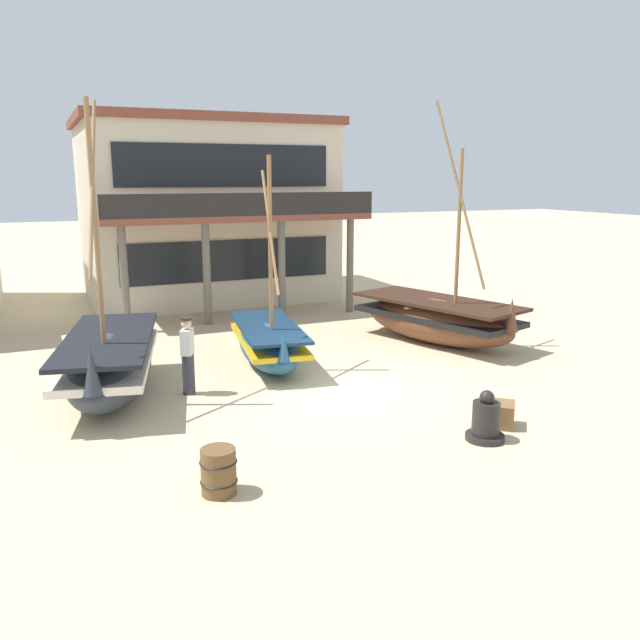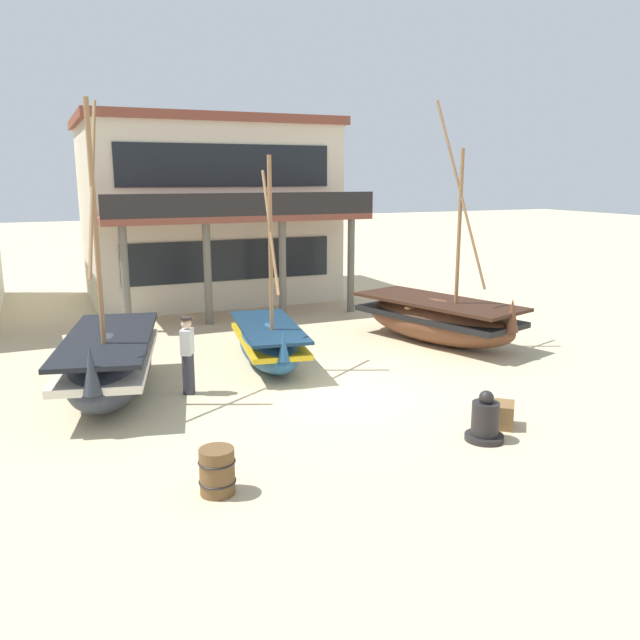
% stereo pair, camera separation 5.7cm
% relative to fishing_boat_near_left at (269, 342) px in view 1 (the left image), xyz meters
% --- Properties ---
extents(ground_plane, '(120.00, 120.00, 0.00)m').
position_rel_fishing_boat_near_left_xyz_m(ground_plane, '(0.69, -2.57, -0.57)').
color(ground_plane, '#CCB78E').
extents(fishing_boat_near_left, '(1.95, 4.02, 5.04)m').
position_rel_fishing_boat_near_left_xyz_m(fishing_boat_near_left, '(0.00, 0.00, 0.00)').
color(fishing_boat_near_left, '#23517A').
rests_on(fishing_boat_near_left, ground).
extents(fishing_boat_centre_large, '(3.27, 5.23, 6.53)m').
position_rel_fishing_boat_near_left_xyz_m(fishing_boat_centre_large, '(5.07, 0.24, 0.10)').
color(fishing_boat_centre_large, brown).
rests_on(fishing_boat_centre_large, ground).
extents(fishing_boat_far_right, '(2.73, 4.97, 6.07)m').
position_rel_fishing_boat_near_left_xyz_m(fishing_boat_far_right, '(-3.83, -0.84, 0.15)').
color(fishing_boat_far_right, '#2D333D').
rests_on(fishing_boat_far_right, ground).
extents(fisherman_by_hull, '(0.36, 0.42, 1.68)m').
position_rel_fishing_boat_near_left_xyz_m(fisherman_by_hull, '(-2.29, -1.37, 0.26)').
color(fisherman_by_hull, '#33333D').
rests_on(fisherman_by_hull, ground).
extents(capstan_winch, '(0.69, 0.69, 0.92)m').
position_rel_fishing_boat_near_left_xyz_m(capstan_winch, '(1.96, -5.95, -0.22)').
color(capstan_winch, black).
rests_on(capstan_winch, ground).
extents(wooden_barrel, '(0.56, 0.56, 0.70)m').
position_rel_fishing_boat_near_left_xyz_m(wooden_barrel, '(-2.88, -6.00, -0.22)').
color(wooden_barrel, brown).
rests_on(wooden_barrel, ground).
extents(cargo_crate, '(0.77, 0.77, 0.45)m').
position_rel_fishing_boat_near_left_xyz_m(cargo_crate, '(2.62, -5.52, -0.35)').
color(cargo_crate, brown).
rests_on(cargo_crate, ground).
extents(harbor_building_main, '(9.02, 9.12, 6.64)m').
position_rel_fishing_boat_near_left_xyz_m(harbor_building_main, '(1.00, 10.23, 2.75)').
color(harbor_building_main, beige).
rests_on(harbor_building_main, ground).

